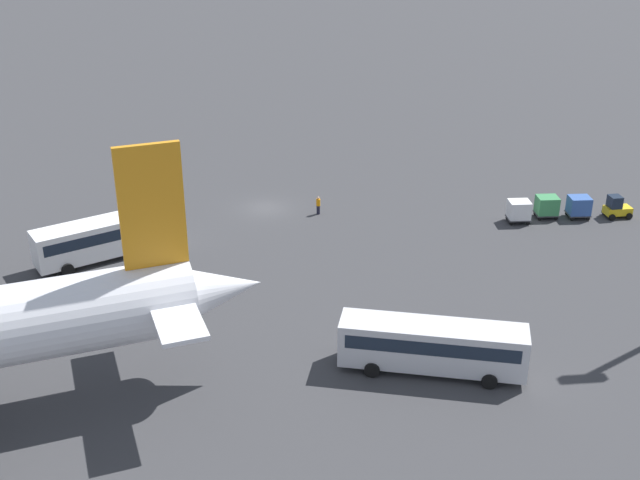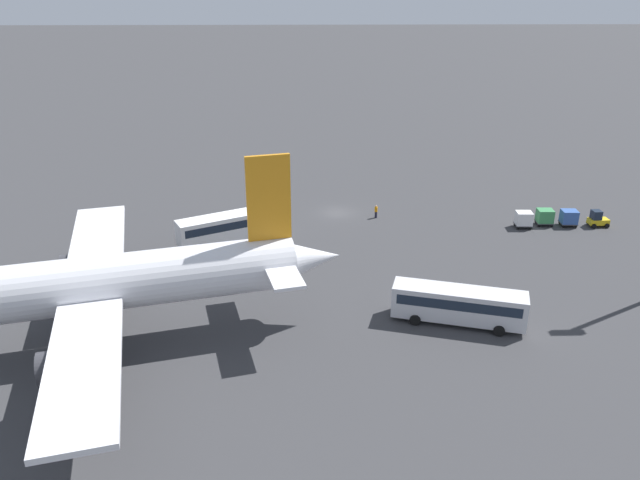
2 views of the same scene
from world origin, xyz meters
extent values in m
plane|color=#38383A|center=(0.00, 0.00, 0.00)|extent=(600.00, 600.00, 0.00)
cone|color=silver|center=(4.05, 26.92, 6.02)|extent=(6.87, 5.54, 4.17)
cube|color=orange|center=(7.20, 27.73, 12.04)|extent=(3.70, 1.28, 7.41)
cube|color=silver|center=(6.84, 27.64, 6.48)|extent=(5.54, 12.31, 0.28)
cube|color=white|center=(13.82, 9.42, 1.90)|extent=(10.79, 7.27, 2.91)
cube|color=#192333|center=(13.82, 9.42, 2.41)|extent=(10.04, 6.91, 0.93)
cylinder|color=black|center=(16.16, 12.18, 0.50)|extent=(1.03, 0.72, 1.00)
cylinder|color=black|center=(17.42, 9.72, 0.50)|extent=(1.03, 0.72, 1.00)
cylinder|color=black|center=(10.22, 9.12, 0.50)|extent=(1.03, 0.72, 1.00)
cylinder|color=black|center=(11.48, 6.67, 0.50)|extent=(1.03, 0.72, 1.00)
cube|color=silver|center=(-9.57, 28.06, 1.91)|extent=(12.12, 5.70, 2.92)
cube|color=#192333|center=(-9.57, 28.06, 2.42)|extent=(11.21, 5.49, 0.93)
cylinder|color=black|center=(-5.66, 28.39, 0.50)|extent=(1.04, 0.56, 1.00)
cylinder|color=black|center=(-6.40, 25.75, 0.50)|extent=(1.04, 0.56, 1.00)
cylinder|color=black|center=(-12.74, 30.36, 0.50)|extent=(1.04, 0.56, 1.00)
cylinder|color=black|center=(-13.47, 27.72, 0.50)|extent=(1.04, 0.56, 1.00)
cube|color=gold|center=(-32.33, 5.34, 0.65)|extent=(2.47, 1.44, 0.70)
cube|color=#192333|center=(-31.91, 5.37, 1.55)|extent=(1.15, 1.23, 1.10)
cylinder|color=black|center=(-31.54, 6.09, 0.30)|extent=(0.61, 0.26, 0.60)
cylinder|color=black|center=(-31.45, 4.70, 0.30)|extent=(0.61, 0.26, 0.60)
cylinder|color=black|center=(-33.21, 5.99, 0.30)|extent=(0.61, 0.26, 0.60)
cylinder|color=black|center=(-33.13, 4.59, 0.30)|extent=(0.61, 0.26, 0.60)
cylinder|color=#1E1E2D|center=(-4.85, 1.90, 0.42)|extent=(0.32, 0.32, 0.85)
cylinder|color=orange|center=(-4.85, 1.90, 1.18)|extent=(0.38, 0.38, 0.65)
sphere|color=tan|center=(-4.85, 1.90, 1.62)|extent=(0.24, 0.24, 0.24)
cube|color=#38383D|center=(-28.62, 5.19, 0.41)|extent=(2.05, 1.75, 0.10)
cube|color=#33569E|center=(-28.62, 5.19, 1.26)|extent=(1.95, 1.66, 1.60)
cylinder|color=black|center=(-27.84, 5.80, 0.18)|extent=(0.36, 0.13, 0.36)
cylinder|color=black|center=(-27.88, 4.52, 0.18)|extent=(0.36, 0.13, 0.36)
cylinder|color=black|center=(-29.36, 5.85, 0.18)|extent=(0.36, 0.13, 0.36)
cylinder|color=black|center=(-29.40, 4.57, 0.18)|extent=(0.36, 0.13, 0.36)
cube|color=#38383D|center=(-25.71, 4.85, 0.41)|extent=(2.05, 1.75, 0.10)
cube|color=#38844C|center=(-25.71, 4.85, 1.26)|extent=(1.95, 1.66, 1.60)
cylinder|color=black|center=(-24.93, 5.46, 0.18)|extent=(0.36, 0.13, 0.36)
cylinder|color=black|center=(-24.97, 4.18, 0.18)|extent=(0.36, 0.13, 0.36)
cylinder|color=black|center=(-26.45, 5.51, 0.18)|extent=(0.36, 0.13, 0.36)
cylinder|color=black|center=(-26.49, 4.23, 0.18)|extent=(0.36, 0.13, 0.36)
cube|color=#38383D|center=(-22.80, 5.61, 0.41)|extent=(2.05, 1.75, 0.10)
cube|color=silver|center=(-22.80, 5.61, 1.26)|extent=(1.95, 1.66, 1.60)
cylinder|color=black|center=(-22.02, 6.23, 0.18)|extent=(0.36, 0.13, 0.36)
cylinder|color=black|center=(-22.06, 4.95, 0.18)|extent=(0.36, 0.13, 0.36)
cylinder|color=black|center=(-23.53, 6.28, 0.18)|extent=(0.36, 0.13, 0.36)
cylinder|color=black|center=(-23.58, 5.00, 0.18)|extent=(0.36, 0.13, 0.36)
camera|label=1|loc=(1.90, 70.39, 29.63)|focal=45.00mm
camera|label=2|loc=(3.92, 76.82, 29.62)|focal=35.00mm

